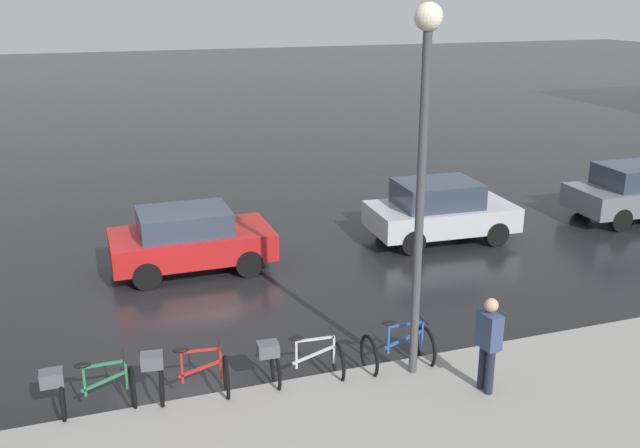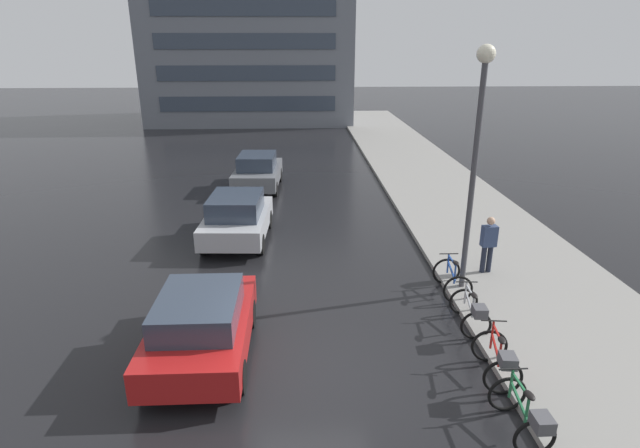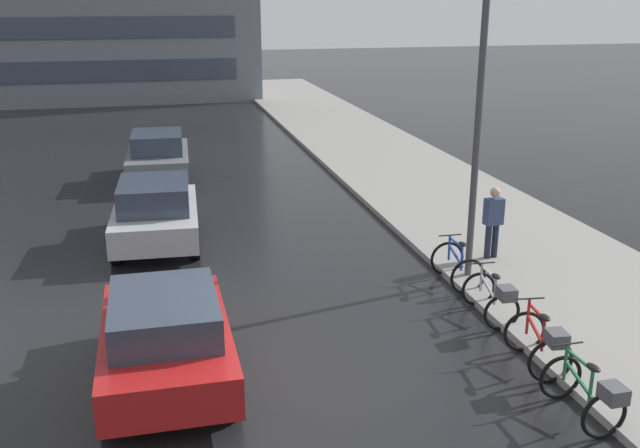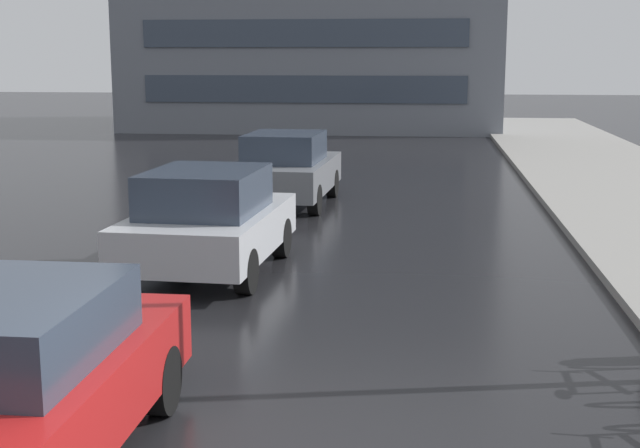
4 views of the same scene
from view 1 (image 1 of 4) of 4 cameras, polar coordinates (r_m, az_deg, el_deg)
ground_plane at (r=15.06m, az=-11.66°, el=-6.88°), size 140.00×140.00×0.00m
bicycle_nearest at (r=11.74m, az=-18.14°, el=-12.40°), size 0.72×1.36×0.94m
bicycle_second at (r=11.69m, az=-10.77°, el=-11.80°), size 0.86×1.38×1.01m
bicycle_third at (r=11.94m, az=-1.79°, el=-10.88°), size 0.76×1.42×0.93m
bicycle_farthest at (r=12.48m, az=6.25°, el=-9.97°), size 0.76×1.12×0.98m
car_red at (r=16.91m, az=-10.38°, el=-1.17°), size 1.93×3.72×1.48m
car_silver at (r=18.95m, az=9.56°, el=1.09°), size 2.13×3.85×1.59m
car_grey at (r=22.41m, az=24.06°, el=2.39°), size 2.06×3.99×1.59m
pedestrian at (r=11.70m, az=13.31°, el=-9.23°), size 0.42×0.28×1.75m
streetlamp at (r=11.03m, az=8.23°, el=6.61°), size 0.42×0.42×6.13m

